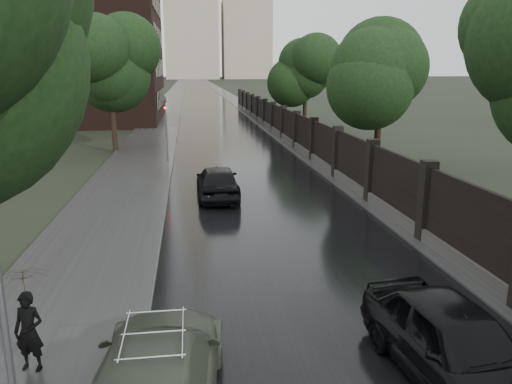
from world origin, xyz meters
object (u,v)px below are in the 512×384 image
at_px(car_right_near, 455,344).
at_px(hatchback_left, 218,182).
at_px(tree_right_b, 381,80).
at_px(pedestrian_umbrella, 24,290).
at_px(tree_left_far, 110,74).
at_px(traffic_light, 166,124).
at_px(tree_right_c, 306,76).
at_px(lamp_post, 1,299).
at_px(volga_sedan, 156,377).

bearing_deg(car_right_near, hatchback_left, 97.98).
bearing_deg(tree_right_b, car_right_near, -106.97).
bearing_deg(pedestrian_umbrella, tree_left_far, 108.31).
relative_size(traffic_light, car_right_near, 0.88).
bearing_deg(tree_right_b, tree_right_c, 90.00).
xyz_separation_m(tree_left_far, pedestrian_umbrella, (2.06, -26.13, -3.51)).
bearing_deg(tree_right_c, car_right_near, -98.98).
height_order(tree_right_c, hatchback_left, tree_right_c).
bearing_deg(tree_left_far, tree_right_c, 32.83).
relative_size(tree_left_far, hatchback_left, 1.68).
relative_size(lamp_post, pedestrian_umbrella, 2.17).
relative_size(traffic_light, volga_sedan, 0.79).
relative_size(tree_right_b, lamp_post, 1.37).
height_order(volga_sedan, pedestrian_umbrella, pedestrian_umbrella).
bearing_deg(volga_sedan, tree_left_far, -75.69).
relative_size(car_right_near, pedestrian_umbrella, 1.93).
bearing_deg(car_right_near, tree_left_far, 103.55).
bearing_deg(hatchback_left, car_right_near, 103.28).
height_order(hatchback_left, pedestrian_umbrella, pedestrian_umbrella).
relative_size(lamp_post, hatchback_left, 1.16).
xyz_separation_m(volga_sedan, car_right_near, (5.20, 0.21, 0.04)).
relative_size(hatchback_left, car_right_near, 0.97).
height_order(tree_right_c, pedestrian_umbrella, tree_right_c).
bearing_deg(lamp_post, pedestrian_umbrella, 102.70).
bearing_deg(volga_sedan, car_right_near, -172.46).
bearing_deg(car_right_near, tree_right_c, 75.22).
bearing_deg(pedestrian_umbrella, hatchback_left, 85.70).
distance_m(tree_right_c, pedestrian_umbrella, 38.68).
xyz_separation_m(tree_right_b, car_right_near, (-5.90, -19.33, -4.18)).
distance_m(tree_left_far, volga_sedan, 28.25).
relative_size(tree_right_c, volga_sedan, 1.39).
height_order(car_right_near, pedestrian_umbrella, pedestrian_umbrella).
height_order(traffic_light, pedestrian_umbrella, traffic_light).
relative_size(tree_right_c, car_right_near, 1.54).
height_order(tree_right_b, car_right_near, tree_right_b).
distance_m(traffic_light, hatchback_left, 8.98).
distance_m(tree_right_c, traffic_light, 19.26).
relative_size(hatchback_left, pedestrian_umbrella, 1.87).
relative_size(traffic_light, pedestrian_umbrella, 1.70).
relative_size(tree_left_far, volga_sedan, 1.46).
height_order(volga_sedan, car_right_near, car_right_near).
relative_size(traffic_light, hatchback_left, 0.91).
xyz_separation_m(tree_right_c, pedestrian_umbrella, (-13.44, -36.13, -3.22)).
bearing_deg(tree_left_far, pedestrian_umbrella, -85.48).
bearing_deg(tree_left_far, volga_sedan, -80.92).
bearing_deg(lamp_post, car_right_near, 9.48).
bearing_deg(pedestrian_umbrella, car_right_near, 4.69).
xyz_separation_m(tree_left_far, volga_sedan, (4.40, -27.54, -4.51)).
xyz_separation_m(tree_right_b, tree_right_c, (0.00, 18.00, 0.00)).
xyz_separation_m(traffic_light, pedestrian_umbrella, (-1.64, -21.12, -0.67)).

